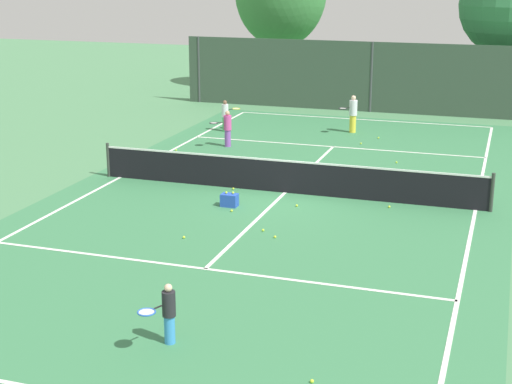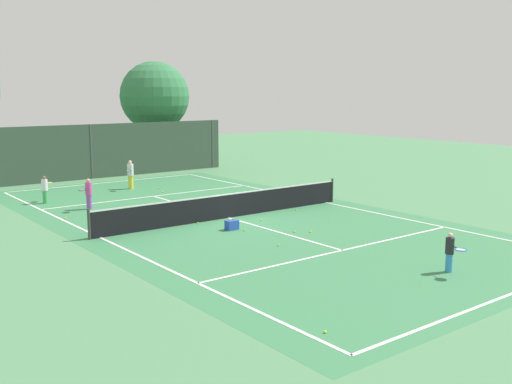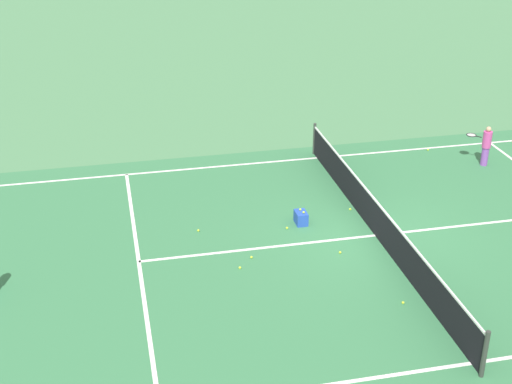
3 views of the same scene
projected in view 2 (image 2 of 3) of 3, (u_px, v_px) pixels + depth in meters
ground_plane at (229, 218)px, 24.32m from camera, size 80.00×80.00×0.00m
court_surface at (229, 218)px, 24.32m from camera, size 13.00×25.00×0.01m
tennis_net at (228, 206)px, 24.24m from camera, size 11.90×0.10×1.10m
perimeter_fence at (91, 152)px, 34.98m from camera, size 18.00×0.12×3.20m
tree_0 at (155, 96)px, 40.09m from camera, size 4.64×4.64×7.09m
player_0 at (130, 174)px, 31.45m from camera, size 0.73×0.84×1.51m
player_1 at (450, 252)px, 16.91m from camera, size 0.54×0.82×1.15m
player_2 at (45, 189)px, 27.40m from camera, size 0.70×0.79×1.28m
player_3 at (89, 193)px, 25.99m from camera, size 0.79×0.73×1.35m
ball_crate at (232, 225)px, 22.22m from camera, size 0.46×0.31×0.43m
tennis_ball_0 at (218, 195)px, 29.52m from camera, size 0.07×0.07×0.07m
tennis_ball_1 at (325, 332)px, 12.71m from camera, size 0.07×0.07×0.07m
tennis_ball_2 at (162, 192)px, 30.44m from camera, size 0.07×0.07×0.07m
tennis_ball_3 at (244, 230)px, 22.02m from camera, size 0.07×0.07×0.07m
tennis_ball_4 at (296, 210)px, 25.82m from camera, size 0.07×0.07×0.07m
tennis_ball_5 at (278, 245)px, 19.90m from camera, size 0.07×0.07×0.07m
tennis_ball_6 at (294, 232)px, 21.81m from camera, size 0.07×0.07×0.07m
tennis_ball_7 at (261, 220)px, 23.77m from camera, size 0.07×0.07×0.07m
tennis_ball_8 at (159, 188)px, 31.65m from camera, size 0.07×0.07×0.07m
tennis_ball_9 at (65, 218)px, 24.20m from camera, size 0.07×0.07×0.07m
tennis_ball_11 at (310, 232)px, 21.77m from camera, size 0.07×0.07×0.07m
tennis_ball_12 at (198, 223)px, 23.22m from camera, size 0.07×0.07×0.07m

